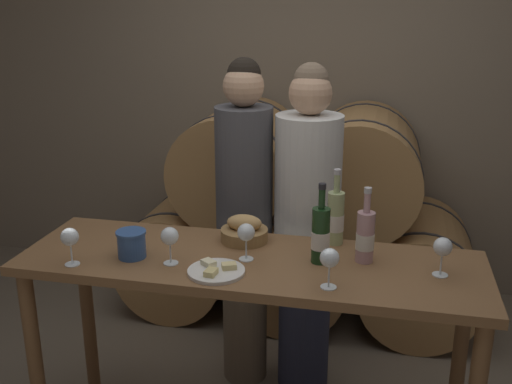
{
  "coord_description": "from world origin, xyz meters",
  "views": [
    {
      "loc": [
        0.51,
        -2.18,
        1.95
      ],
      "look_at": [
        0.0,
        0.12,
        1.19
      ],
      "focal_mm": 42.0,
      "sensor_mm": 36.0,
      "label": 1
    }
  ],
  "objects_px": {
    "wine_bottle_white": "(335,218)",
    "cheese_plate": "(216,271)",
    "wine_bottle_rose": "(365,236)",
    "bread_basket": "(244,231)",
    "person_right": "(307,231)",
    "wine_glass_right": "(330,259)",
    "person_left": "(244,221)",
    "wine_glass_far_right": "(443,248)",
    "tasting_table": "(250,289)",
    "wine_glass_left": "(170,237)",
    "wine_bottle_red": "(321,235)",
    "wine_glass_center": "(246,233)",
    "wine_glass_far_left": "(70,238)",
    "blue_crock": "(131,243)"
  },
  "relations": [
    {
      "from": "wine_bottle_white",
      "to": "cheese_plate",
      "type": "distance_m",
      "value": 0.59
    },
    {
      "from": "wine_bottle_rose",
      "to": "bread_basket",
      "type": "distance_m",
      "value": 0.54
    },
    {
      "from": "person_right",
      "to": "bread_basket",
      "type": "xyz_separation_m",
      "value": [
        -0.22,
        -0.38,
        0.12
      ]
    },
    {
      "from": "wine_glass_right",
      "to": "wine_bottle_rose",
      "type": "bearing_deg",
      "value": 66.54
    },
    {
      "from": "person_left",
      "to": "wine_glass_far_right",
      "type": "bearing_deg",
      "value": -31.21
    },
    {
      "from": "tasting_table",
      "to": "wine_glass_left",
      "type": "distance_m",
      "value": 0.41
    },
    {
      "from": "wine_bottle_white",
      "to": "bread_basket",
      "type": "xyz_separation_m",
      "value": [
        -0.39,
        -0.06,
        -0.07
      ]
    },
    {
      "from": "wine_glass_right",
      "to": "person_right",
      "type": "bearing_deg",
      "value": 103.77
    },
    {
      "from": "wine_bottle_red",
      "to": "wine_bottle_white",
      "type": "xyz_separation_m",
      "value": [
        0.04,
        0.21,
        0.0
      ]
    },
    {
      "from": "wine_bottle_red",
      "to": "wine_bottle_rose",
      "type": "relative_size",
      "value": 1.06
    },
    {
      "from": "wine_bottle_red",
      "to": "cheese_plate",
      "type": "height_order",
      "value": "wine_bottle_red"
    },
    {
      "from": "person_right",
      "to": "wine_glass_left",
      "type": "height_order",
      "value": "person_right"
    },
    {
      "from": "person_left",
      "to": "bread_basket",
      "type": "xyz_separation_m",
      "value": [
        0.09,
        -0.38,
        0.1
      ]
    },
    {
      "from": "wine_glass_right",
      "to": "wine_glass_far_right",
      "type": "distance_m",
      "value": 0.45
    },
    {
      "from": "tasting_table",
      "to": "person_right",
      "type": "distance_m",
      "value": 0.58
    },
    {
      "from": "bread_basket",
      "to": "wine_glass_center",
      "type": "xyz_separation_m",
      "value": [
        0.05,
        -0.19,
        0.07
      ]
    },
    {
      "from": "person_right",
      "to": "wine_glass_far_left",
      "type": "distance_m",
      "value": 1.15
    },
    {
      "from": "cheese_plate",
      "to": "wine_glass_center",
      "type": "distance_m",
      "value": 0.2
    },
    {
      "from": "cheese_plate",
      "to": "wine_glass_right",
      "type": "height_order",
      "value": "wine_glass_right"
    },
    {
      "from": "bread_basket",
      "to": "wine_glass_left",
      "type": "relative_size",
      "value": 1.33
    },
    {
      "from": "person_right",
      "to": "wine_glass_far_right",
      "type": "height_order",
      "value": "person_right"
    },
    {
      "from": "wine_bottle_white",
      "to": "tasting_table",
      "type": "bearing_deg",
      "value": -143.06
    },
    {
      "from": "wine_glass_left",
      "to": "wine_glass_right",
      "type": "height_order",
      "value": "same"
    },
    {
      "from": "person_right",
      "to": "wine_glass_far_right",
      "type": "xyz_separation_m",
      "value": [
        0.59,
        -0.55,
        0.19
      ]
    },
    {
      "from": "tasting_table",
      "to": "wine_glass_center",
      "type": "relative_size",
      "value": 12.25
    },
    {
      "from": "wine_bottle_red",
      "to": "bread_basket",
      "type": "bearing_deg",
      "value": 156.66
    },
    {
      "from": "person_right",
      "to": "blue_crock",
      "type": "height_order",
      "value": "person_right"
    },
    {
      "from": "wine_glass_far_left",
      "to": "wine_glass_left",
      "type": "distance_m",
      "value": 0.39
    },
    {
      "from": "wine_bottle_rose",
      "to": "person_left",
      "type": "bearing_deg",
      "value": 142.02
    },
    {
      "from": "tasting_table",
      "to": "wine_glass_far_left",
      "type": "distance_m",
      "value": 0.75
    },
    {
      "from": "wine_bottle_white",
      "to": "bread_basket",
      "type": "distance_m",
      "value": 0.4
    },
    {
      "from": "wine_bottle_red",
      "to": "wine_bottle_rose",
      "type": "xyz_separation_m",
      "value": [
        0.17,
        0.05,
        -0.01
      ]
    },
    {
      "from": "wine_glass_center",
      "to": "wine_bottle_rose",
      "type": "bearing_deg",
      "value": 10.68
    },
    {
      "from": "person_right",
      "to": "cheese_plate",
      "type": "xyz_separation_m",
      "value": [
        -0.25,
        -0.72,
        0.09
      ]
    },
    {
      "from": "person_right",
      "to": "wine_glass_right",
      "type": "xyz_separation_m",
      "value": [
        0.18,
        -0.75,
        0.19
      ]
    },
    {
      "from": "person_left",
      "to": "blue_crock",
      "type": "xyz_separation_m",
      "value": [
        -0.32,
        -0.65,
        0.12
      ]
    },
    {
      "from": "bread_basket",
      "to": "wine_glass_right",
      "type": "height_order",
      "value": "wine_glass_right"
    },
    {
      "from": "person_left",
      "to": "tasting_table",
      "type": "bearing_deg",
      "value": -74.14
    },
    {
      "from": "person_left",
      "to": "wine_glass_far_left",
      "type": "relative_size",
      "value": 10.98
    },
    {
      "from": "wine_bottle_red",
      "to": "wine_glass_center",
      "type": "distance_m",
      "value": 0.3
    },
    {
      "from": "wine_bottle_rose",
      "to": "wine_glass_center",
      "type": "distance_m",
      "value": 0.48
    },
    {
      "from": "person_right",
      "to": "wine_bottle_red",
      "type": "height_order",
      "value": "person_right"
    },
    {
      "from": "person_right",
      "to": "wine_glass_center",
      "type": "xyz_separation_m",
      "value": [
        -0.17,
        -0.57,
        0.19
      ]
    },
    {
      "from": "tasting_table",
      "to": "wine_glass_right",
      "type": "distance_m",
      "value": 0.46
    },
    {
      "from": "cheese_plate",
      "to": "wine_glass_far_right",
      "type": "height_order",
      "value": "wine_glass_far_right"
    },
    {
      "from": "bread_basket",
      "to": "wine_glass_right",
      "type": "xyz_separation_m",
      "value": [
        0.41,
        -0.37,
        0.07
      ]
    },
    {
      "from": "tasting_table",
      "to": "wine_glass_far_right",
      "type": "height_order",
      "value": "wine_glass_far_right"
    },
    {
      "from": "tasting_table",
      "to": "person_left",
      "type": "xyz_separation_m",
      "value": [
        -0.16,
        0.56,
        0.08
      ]
    },
    {
      "from": "tasting_table",
      "to": "cheese_plate",
      "type": "distance_m",
      "value": 0.24
    },
    {
      "from": "wine_glass_far_left",
      "to": "wine_glass_center",
      "type": "relative_size",
      "value": 1.0
    }
  ]
}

